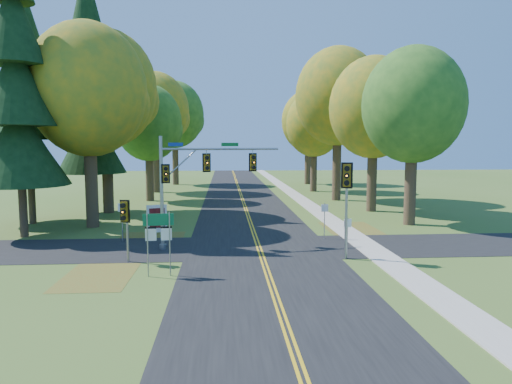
{
  "coord_description": "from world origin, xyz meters",
  "views": [
    {
      "loc": [
        -1.92,
        -23.21,
        5.77
      ],
      "look_at": [
        -0.18,
        1.55,
        3.2
      ],
      "focal_mm": 32.0,
      "sensor_mm": 36.0,
      "label": 1
    }
  ],
  "objects": [
    {
      "name": "tree_w_d",
      "position": [
        -10.13,
        33.18,
        9.78
      ],
      "size": [
        8.2,
        8.2,
        14.56
      ],
      "color": "#38281C",
      "rests_on": "ground"
    },
    {
      "name": "tree_e_b",
      "position": [
        10.97,
        15.58,
        8.9
      ],
      "size": [
        7.6,
        7.6,
        13.33
      ],
      "color": "#38281C",
      "rests_on": "ground"
    },
    {
      "name": "road_main",
      "position": [
        0.0,
        0.0,
        0.01
      ],
      "size": [
        8.0,
        160.0,
        0.02
      ],
      "primitive_type": "cube",
      "color": "black",
      "rests_on": "ground"
    },
    {
      "name": "pine_b",
      "position": [
        -16.0,
        11.0,
        8.16
      ],
      "size": [
        5.6,
        5.6,
        17.31
      ],
      "color": "#38281C",
      "rests_on": "ground"
    },
    {
      "name": "east_signal_pole",
      "position": [
        4.14,
        -1.1,
        3.73
      ],
      "size": [
        0.56,
        0.66,
        4.91
      ],
      "rotation": [
        0.0,
        0.0,
        -0.29
      ],
      "color": "gray",
      "rests_on": "ground"
    },
    {
      "name": "ground",
      "position": [
        0.0,
        0.0,
        0.0
      ],
      "size": [
        160.0,
        160.0,
        0.0
      ],
      "primitive_type": "plane",
      "color": "#3F5D20",
      "rests_on": "ground"
    },
    {
      "name": "tree_w_e",
      "position": [
        -8.92,
        44.09,
        10.07
      ],
      "size": [
        8.4,
        8.4,
        14.97
      ],
      "color": "#38281C",
      "rests_on": "ground"
    },
    {
      "name": "tree_w_a",
      "position": [
        -11.13,
        9.38,
        9.49
      ],
      "size": [
        8.0,
        8.0,
        14.15
      ],
      "color": "#38281C",
      "rests_on": "ground"
    },
    {
      "name": "tree_e_c",
      "position": [
        9.88,
        23.69,
        10.66
      ],
      "size": [
        8.8,
        8.8,
        15.79
      ],
      "color": "#38281C",
      "rests_on": "ground"
    },
    {
      "name": "tree_w_c",
      "position": [
        -9.54,
        24.47,
        7.94
      ],
      "size": [
        6.8,
        6.8,
        11.91
      ],
      "color": "#38281C",
      "rests_on": "ground"
    },
    {
      "name": "pine_a",
      "position": [
        -14.5,
        6.0,
        9.18
      ],
      "size": [
        5.6,
        5.6,
        19.48
      ],
      "color": "#38281C",
      "rests_on": "ground"
    },
    {
      "name": "reg_sign_e_north",
      "position": [
        4.2,
        4.01,
        1.53
      ],
      "size": [
        0.43,
        0.06,
        2.24
      ],
      "rotation": [
        0.0,
        0.0,
        -0.01
      ],
      "color": "gray",
      "rests_on": "ground"
    },
    {
      "name": "leaf_patch_w_far",
      "position": [
        -7.5,
        -3.0,
        0.01
      ],
      "size": [
        3.0,
        5.0,
        0.0
      ],
      "primitive_type": "cube",
      "color": "brown",
      "rests_on": "ground"
    },
    {
      "name": "tree_e_a",
      "position": [
        11.57,
        8.77,
        8.53
      ],
      "size": [
        7.2,
        7.2,
        12.73
      ],
      "color": "#38281C",
      "rests_on": "ground"
    },
    {
      "name": "leaf_patch_e",
      "position": [
        6.8,
        6.0,
        0.01
      ],
      "size": [
        3.5,
        8.0,
        0.0
      ],
      "primitive_type": "cube",
      "color": "brown",
      "rests_on": "ground"
    },
    {
      "name": "centerline_right",
      "position": [
        0.1,
        0.0,
        0.03
      ],
      "size": [
        0.1,
        160.0,
        0.01
      ],
      "primitive_type": "cube",
      "color": "gold",
      "rests_on": "road_main"
    },
    {
      "name": "tree_w_b",
      "position": [
        -11.72,
        16.29,
        10.37
      ],
      "size": [
        8.6,
        8.6,
        15.38
      ],
      "color": "#38281C",
      "rests_on": "ground"
    },
    {
      "name": "pine_c",
      "position": [
        -13.0,
        16.0,
        9.69
      ],
      "size": [
        5.6,
        5.6,
        20.56
      ],
      "color": "#38281C",
      "rests_on": "ground"
    },
    {
      "name": "sidewalk_east",
      "position": [
        6.2,
        0.0,
        0.03
      ],
      "size": [
        1.6,
        160.0,
        0.06
      ],
      "primitive_type": "cube",
      "color": "#9E998E",
      "rests_on": "ground"
    },
    {
      "name": "leaf_patch_w_near",
      "position": [
        -6.5,
        4.0,
        0.01
      ],
      "size": [
        4.0,
        6.0,
        0.0
      ],
      "primitive_type": "cube",
      "color": "brown",
      "rests_on": "ground"
    },
    {
      "name": "ped_signal_pole",
      "position": [
        -6.73,
        -0.95,
        2.32
      ],
      "size": [
        0.49,
        0.57,
        3.13
      ],
      "rotation": [
        0.0,
        0.0,
        -0.2
      ],
      "color": "gray",
      "rests_on": "ground"
    },
    {
      "name": "reg_sign_w",
      "position": [
        -8.0,
        4.09,
        1.64
      ],
      "size": [
        0.46,
        0.08,
        2.4
      ],
      "rotation": [
        0.0,
        0.0,
        0.05
      ],
      "color": "gray",
      "rests_on": "ground"
    },
    {
      "name": "road_cross",
      "position": [
        0.0,
        2.0,
        0.01
      ],
      "size": [
        60.0,
        6.0,
        0.02
      ],
      "primitive_type": "cube",
      "color": "black",
      "rests_on": "ground"
    },
    {
      "name": "reg_sign_e_south",
      "position": [
        4.31,
        -0.8,
        1.45
      ],
      "size": [
        0.4,
        0.09,
        2.12
      ],
      "rotation": [
        0.0,
        0.0,
        0.16
      ],
      "color": "gray",
      "rests_on": "ground"
    },
    {
      "name": "info_kiosk",
      "position": [
        -6.39,
        6.99,
        0.91
      ],
      "size": [
        1.31,
        0.58,
        1.82
      ],
      "rotation": [
        0.0,
        0.0,
        0.32
      ],
      "color": "white",
      "rests_on": "ground"
    },
    {
      "name": "tree_e_d",
      "position": [
        9.26,
        32.87,
        8.24
      ],
      "size": [
        7.0,
        7.0,
        12.32
      ],
      "color": "#38281C",
      "rests_on": "ground"
    },
    {
      "name": "centerline_left",
      "position": [
        -0.1,
        0.0,
        0.03
      ],
      "size": [
        0.1,
        160.0,
        0.01
      ],
      "primitive_type": "cube",
      "color": "gold",
      "rests_on": "road_main"
    },
    {
      "name": "route_sign_cluster",
      "position": [
        -4.8,
        -3.32,
        2.01
      ],
      "size": [
        1.33,
        0.19,
        2.86
      ],
      "rotation": [
        0.0,
        0.0,
        0.1
      ],
      "color": "gray",
      "rests_on": "ground"
    },
    {
      "name": "traffic_mast",
      "position": [
        -3.68,
        2.29,
        4.02
      ],
      "size": [
        6.79,
        1.74,
        6.26
      ],
      "rotation": [
        0.0,
        0.0,
        0.19
      ],
      "color": "gray",
      "rests_on": "ground"
    },
    {
      "name": "tree_e_e",
      "position": [
        10.47,
        43.58,
        9.19
      ],
      "size": [
        7.8,
        7.8,
        13.74
      ],
      "color": "#38281C",
      "rests_on": "ground"
    }
  ]
}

